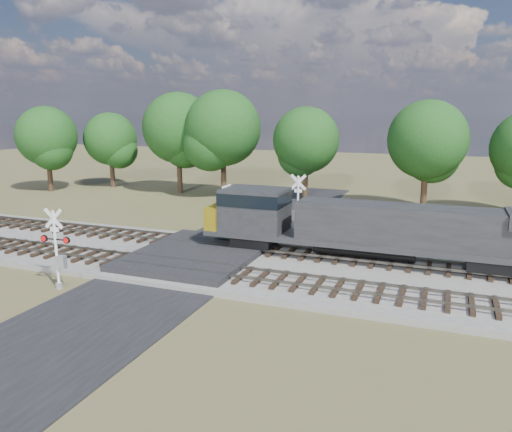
% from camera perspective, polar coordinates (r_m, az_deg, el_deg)
% --- Properties ---
extents(ground, '(160.00, 160.00, 0.00)m').
position_cam_1_polar(ground, '(29.67, -7.16, -5.37)').
color(ground, '#4F502B').
rests_on(ground, ground).
extents(ballast_bed, '(140.00, 10.00, 0.30)m').
position_cam_1_polar(ballast_bed, '(27.05, 12.54, -6.98)').
color(ballast_bed, gray).
rests_on(ballast_bed, ground).
extents(road, '(7.00, 60.00, 0.08)m').
position_cam_1_polar(road, '(29.66, -7.16, -5.30)').
color(road, black).
rests_on(road, ground).
extents(crossing_panel, '(7.00, 9.00, 0.62)m').
position_cam_1_polar(crossing_panel, '(30.00, -6.72, -4.54)').
color(crossing_panel, '#262628').
rests_on(crossing_panel, ground).
extents(track_near, '(140.00, 2.60, 0.33)m').
position_cam_1_polar(track_near, '(26.51, -3.24, -6.50)').
color(track_near, black).
rests_on(track_near, ballast_bed).
extents(track_far, '(140.00, 2.60, 0.33)m').
position_cam_1_polar(track_far, '(30.93, 0.58, -3.75)').
color(track_far, black).
rests_on(track_far, ballast_bed).
extents(crossing_signal_near, '(1.67, 0.37, 4.14)m').
position_cam_1_polar(crossing_signal_near, '(26.77, -21.68, -4.24)').
color(crossing_signal_near, silver).
rests_on(crossing_signal_near, ground).
extents(crossing_signal_far, '(1.81, 0.41, 4.49)m').
position_cam_1_polar(crossing_signal_far, '(35.11, 4.65, 0.56)').
color(crossing_signal_far, silver).
rests_on(crossing_signal_far, ground).
extents(equipment_shed, '(4.87, 4.87, 2.58)m').
position_cam_1_polar(equipment_shed, '(33.99, 10.89, -0.96)').
color(equipment_shed, '#402B1B').
rests_on(equipment_shed, ground).
extents(treeline, '(81.44, 11.13, 11.81)m').
position_cam_1_polar(treeline, '(46.04, 16.03, 8.69)').
color(treeline, black).
rests_on(treeline, ground).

